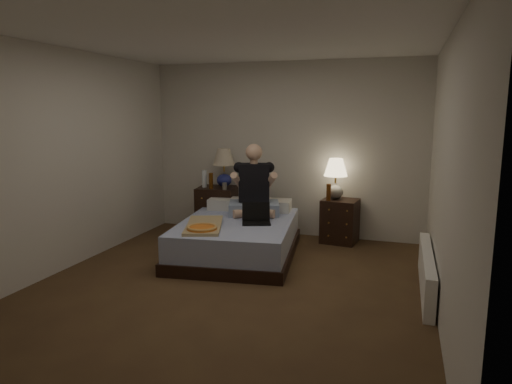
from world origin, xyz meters
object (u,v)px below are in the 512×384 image
(water_bottle, at_px, (204,179))
(beer_bottle_right, at_px, (329,192))
(lamp_left, at_px, (224,168))
(beer_bottle_left, at_px, (211,181))
(laptop, at_px, (256,214))
(soda_can, at_px, (225,186))
(nightstand_left, at_px, (217,211))
(lamp_right, at_px, (335,179))
(nightstand_right, at_px, (340,221))
(person, at_px, (254,180))
(bed, at_px, (237,238))
(pizza_box, at_px, (202,229))
(radiator, at_px, (426,272))

(water_bottle, bearing_deg, beer_bottle_right, 1.29)
(lamp_left, xyz_separation_m, beer_bottle_left, (-0.10, -0.25, -0.17))
(beer_bottle_left, bearing_deg, laptop, -40.25)
(lamp_left, xyz_separation_m, soda_can, (0.11, -0.26, -0.23))
(nightstand_left, height_order, lamp_left, lamp_left)
(lamp_right, xyz_separation_m, beer_bottle_left, (-1.73, -0.30, -0.06))
(nightstand_right, xyz_separation_m, beer_bottle_left, (-1.81, -0.28, 0.52))
(nightstand_right, distance_m, laptop, 1.41)
(lamp_right, height_order, beer_bottle_left, lamp_right)
(lamp_right, bearing_deg, beer_bottle_right, -111.54)
(person, relative_size, laptop, 2.74)
(soda_can, bearing_deg, beer_bottle_left, 177.62)
(nightstand_left, distance_m, soda_can, 0.47)
(bed, distance_m, beer_bottle_right, 1.41)
(beer_bottle_right, relative_size, pizza_box, 0.30)
(water_bottle, xyz_separation_m, laptop, (1.09, -0.89, -0.26))
(person, distance_m, radiator, 2.43)
(bed, height_order, nightstand_left, nightstand_left)
(beer_bottle_left, height_order, radiator, beer_bottle_left)
(beer_bottle_right, bearing_deg, lamp_right, 68.46)
(nightstand_left, bearing_deg, lamp_left, 41.91)
(lamp_right, relative_size, beer_bottle_left, 2.43)
(water_bottle, height_order, person, person)
(pizza_box, bearing_deg, beer_bottle_right, 33.23)
(nightstand_right, xyz_separation_m, lamp_right, (-0.08, 0.03, 0.58))
(nightstand_left, distance_m, person, 1.02)
(lamp_left, relative_size, lamp_right, 1.00)
(beer_bottle_right, distance_m, pizza_box, 1.92)
(water_bottle, distance_m, soda_can, 0.38)
(nightstand_left, relative_size, lamp_left, 1.26)
(water_bottle, bearing_deg, radiator, -23.56)
(nightstand_right, distance_m, person, 1.36)
(laptop, bearing_deg, beer_bottle_left, 119.86)
(nightstand_left, distance_m, laptop, 1.33)
(bed, distance_m, pizza_box, 0.71)
(person, xyz_separation_m, laptop, (0.19, -0.50, -0.34))
(lamp_right, distance_m, beer_bottle_left, 1.75)
(bed, distance_m, water_bottle, 1.31)
(nightstand_left, bearing_deg, pizza_box, -80.93)
(pizza_box, xyz_separation_m, radiator, (2.41, 0.13, -0.29))
(lamp_left, height_order, radiator, lamp_left)
(pizza_box, bearing_deg, beer_bottle_left, 90.93)
(water_bottle, relative_size, radiator, 0.16)
(nightstand_right, bearing_deg, lamp_left, -171.34)
(soda_can, distance_m, beer_bottle_left, 0.22)
(beer_bottle_left, distance_m, beer_bottle_right, 1.67)
(lamp_left, distance_m, laptop, 1.40)
(lamp_left, height_order, beer_bottle_left, lamp_left)
(soda_can, distance_m, laptop, 1.08)
(radiator, bearing_deg, person, 156.61)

